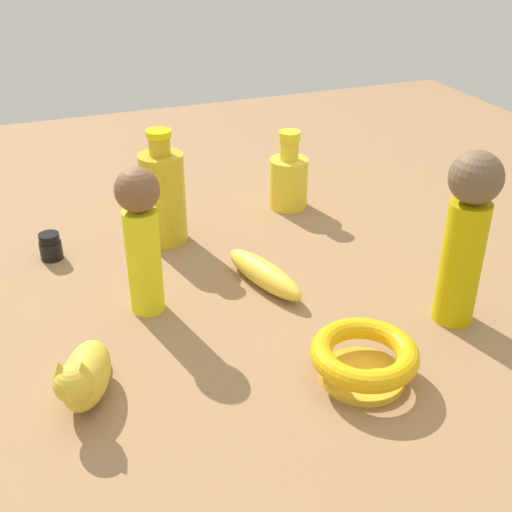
% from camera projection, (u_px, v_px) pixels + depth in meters
% --- Properties ---
extents(ground, '(2.00, 2.00, 0.00)m').
position_uv_depth(ground, '(256.00, 291.00, 1.00)').
color(ground, '#936D47').
extents(bowl, '(0.13, 0.13, 0.05)m').
position_uv_depth(bowl, '(364.00, 358.00, 0.80)').
color(bowl, gold).
rests_on(bowl, ground).
extents(bottle_tall, '(0.08, 0.08, 0.20)m').
position_uv_depth(bottle_tall, '(163.00, 195.00, 1.11)').
color(bottle_tall, gold).
rests_on(bottle_tall, ground).
extents(bottle_short, '(0.07, 0.07, 0.15)m').
position_uv_depth(bottle_short, '(288.00, 178.00, 1.24)').
color(bottle_short, yellow).
rests_on(bottle_short, ground).
extents(cat_figurine, '(0.09, 0.14, 0.09)m').
position_uv_depth(cat_figurine, '(84.00, 376.00, 0.77)').
color(cat_figurine, gold).
rests_on(cat_figurine, ground).
extents(person_figure_adult, '(0.07, 0.07, 0.25)m').
position_uv_depth(person_figure_adult, '(466.00, 232.00, 0.87)').
color(person_figure_adult, '#C5AF08').
rests_on(person_figure_adult, ground).
extents(banana, '(0.09, 0.18, 0.04)m').
position_uv_depth(banana, '(264.00, 274.00, 1.01)').
color(banana, yellow).
rests_on(banana, ground).
extents(nail_polish_jar, '(0.04, 0.04, 0.05)m').
position_uv_depth(nail_polish_jar, '(51.00, 246.00, 1.08)').
color(nail_polish_jar, black).
rests_on(nail_polish_jar, ground).
extents(person_figure_child, '(0.06, 0.06, 0.22)m').
position_uv_depth(person_figure_child, '(141.00, 235.00, 0.90)').
color(person_figure_child, yellow).
rests_on(person_figure_child, ground).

